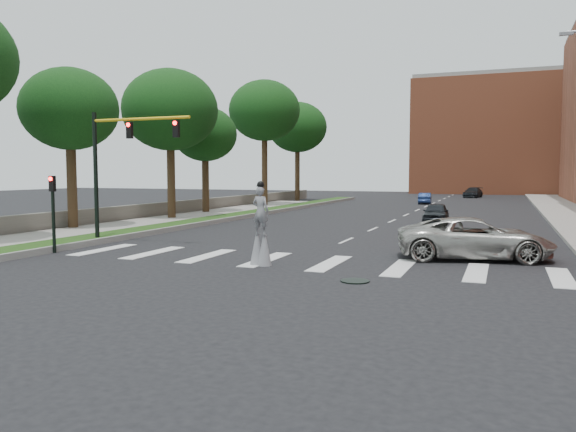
# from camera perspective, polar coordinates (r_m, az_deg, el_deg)

# --- Properties ---
(ground_plane) EXTENTS (160.00, 160.00, 0.00)m
(ground_plane) POSITION_cam_1_polar(r_m,az_deg,el_deg) (20.33, -0.02, -5.08)
(ground_plane) COLOR black
(ground_plane) RESTS_ON ground
(grass_median) EXTENTS (2.00, 60.00, 0.25)m
(grass_median) POSITION_cam_1_polar(r_m,az_deg,el_deg) (43.12, -4.67, 0.13)
(grass_median) COLOR #1A3A10
(grass_median) RESTS_ON ground
(median_curb) EXTENTS (0.20, 60.00, 0.28)m
(median_curb) POSITION_cam_1_polar(r_m,az_deg,el_deg) (42.67, -3.40, 0.11)
(median_curb) COLOR gray
(median_curb) RESTS_ON ground
(sidewalk_left) EXTENTS (4.00, 60.00, 0.18)m
(sidewalk_left) POSITION_cam_1_polar(r_m,az_deg,el_deg) (36.15, -15.92, -0.92)
(sidewalk_left) COLOR gray
(sidewalk_left) RESTS_ON ground
(stone_wall) EXTENTS (0.50, 56.00, 1.10)m
(stone_wall) POSITION_cam_1_polar(r_m,az_deg,el_deg) (47.45, -9.61, 0.99)
(stone_wall) COLOR #5D584F
(stone_wall) RESTS_ON ground
(manhole) EXTENTS (0.90, 0.90, 0.04)m
(manhole) POSITION_cam_1_polar(r_m,az_deg,el_deg) (17.55, 6.82, -6.57)
(manhole) COLOR black
(manhole) RESTS_ON ground
(building_backdrop) EXTENTS (26.00, 14.00, 18.00)m
(building_backdrop) POSITION_cam_1_polar(r_m,az_deg,el_deg) (96.87, 20.58, 7.51)
(building_backdrop) COLOR #B85C3A
(building_backdrop) RESTS_ON ground
(traffic_signal) EXTENTS (5.30, 0.23, 6.20)m
(traffic_signal) POSITION_cam_1_polar(r_m,az_deg,el_deg) (27.59, -17.05, 5.89)
(traffic_signal) COLOR black
(traffic_signal) RESTS_ON ground
(secondary_signal) EXTENTS (0.25, 0.21, 3.23)m
(secondary_signal) POSITION_cam_1_polar(r_m,az_deg,el_deg) (25.32, -22.76, 0.89)
(secondary_signal) COLOR black
(secondary_signal) RESTS_ON ground
(stilt_performer) EXTENTS (0.84, 0.57, 3.06)m
(stilt_performer) POSITION_cam_1_polar(r_m,az_deg,el_deg) (20.31, -2.79, -1.61)
(stilt_performer) COLOR #332214
(stilt_performer) RESTS_ON ground
(suv_crossing) EXTENTS (6.29, 3.85, 1.63)m
(suv_crossing) POSITION_cam_1_polar(r_m,az_deg,el_deg) (22.94, 18.43, -2.16)
(suv_crossing) COLOR #A8A69F
(suv_crossing) RESTS_ON ground
(car_near) EXTENTS (1.84, 4.07, 1.36)m
(car_near) POSITION_cam_1_polar(r_m,az_deg,el_deg) (38.43, 14.80, 0.30)
(car_near) COLOR black
(car_near) RESTS_ON ground
(car_mid) EXTENTS (1.53, 3.68, 1.18)m
(car_mid) POSITION_cam_1_polar(r_m,az_deg,el_deg) (61.88, 13.74, 1.76)
(car_mid) COLOR navy
(car_mid) RESTS_ON ground
(car_far) EXTENTS (2.62, 4.93, 1.36)m
(car_far) POSITION_cam_1_polar(r_m,az_deg,el_deg) (79.19, 18.27, 2.29)
(car_far) COLOR black
(car_far) RESTS_ON ground
(tree_1) EXTENTS (5.53, 5.53, 9.34)m
(tree_1) POSITION_cam_1_polar(r_m,az_deg,el_deg) (34.98, -21.30, 10.02)
(tree_1) COLOR #332214
(tree_1) RESTS_ON ground
(tree_2) EXTENTS (6.69, 6.69, 10.57)m
(tree_2) POSITION_cam_1_polar(r_m,az_deg,el_deg) (40.68, -11.89, 10.46)
(tree_2) COLOR #332214
(tree_2) RESTS_ON ground
(tree_3) EXTENTS (5.15, 5.15, 8.62)m
(tree_3) POSITION_cam_1_polar(r_m,az_deg,el_deg) (46.01, -8.43, 8.17)
(tree_3) COLOR #332214
(tree_3) RESTS_ON ground
(tree_4) EXTENTS (6.90, 6.90, 12.26)m
(tree_4) POSITION_cam_1_polar(r_m,az_deg,el_deg) (55.14, -2.41, 10.61)
(tree_4) COLOR #332214
(tree_4) RESTS_ON ground
(tree_5) EXTENTS (6.81, 6.81, 11.46)m
(tree_5) POSITION_cam_1_polar(r_m,az_deg,el_deg) (65.53, 0.96, 8.97)
(tree_5) COLOR #332214
(tree_5) RESTS_ON ground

